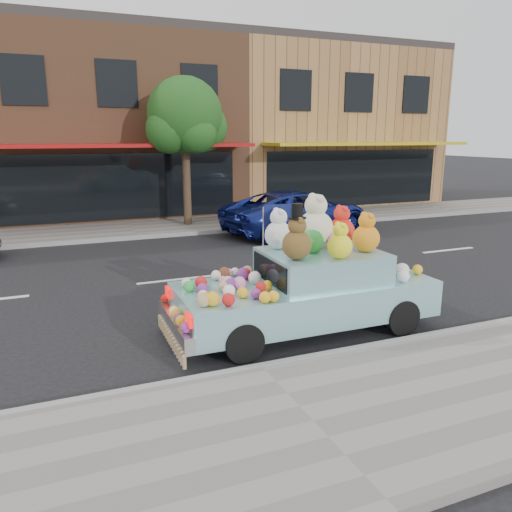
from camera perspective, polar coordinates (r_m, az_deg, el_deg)
name	(u,v)px	position (r m, az deg, el deg)	size (l,w,h in m)	color
ground	(176,280)	(11.62, -9.08, -2.71)	(120.00, 120.00, 0.00)	black
near_sidewalk	(313,425)	(5.95, 6.54, -18.68)	(60.00, 3.00, 0.12)	gray
far_sidewalk	(132,229)	(17.84, -13.99, 2.96)	(60.00, 3.00, 0.12)	gray
near_kerb	(261,369)	(7.12, 0.59, -12.77)	(60.00, 0.12, 0.13)	gray
far_kerb	(139,237)	(16.38, -13.19, 2.10)	(60.00, 0.12, 0.13)	gray
storefront_mid	(107,126)	(22.99, -16.65, 14.09)	(10.00, 9.80, 7.30)	brown
storefront_right	(313,127)	(26.05, 6.51, 14.43)	(10.00, 9.80, 7.30)	#A07243
street_tree	(185,122)	(18.01, -8.10, 14.95)	(3.00, 2.70, 5.22)	#38281C
car_blue	(297,212)	(16.87, 4.75, 5.01)	(2.39, 5.19, 1.44)	navy
art_car	(307,284)	(8.43, 5.87, -3.16)	(4.50, 1.81, 2.27)	black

